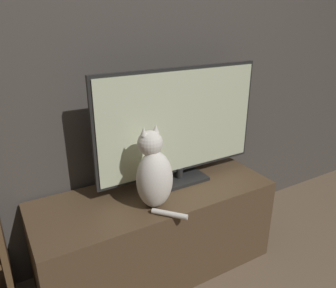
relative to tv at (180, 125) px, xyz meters
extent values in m
cube|color=#47423D|center=(-0.20, 0.25, 0.41)|extent=(4.80, 0.05, 2.60)
cube|color=brown|center=(-0.20, -0.06, -0.63)|extent=(1.39, 0.53, 0.54)
cube|color=black|center=(0.00, 0.00, -0.35)|extent=(0.33, 0.20, 0.02)
cylinder|color=black|center=(0.00, 0.00, -0.31)|extent=(0.04, 0.04, 0.06)
cube|color=black|center=(0.00, 0.00, 0.02)|extent=(1.05, 0.02, 0.62)
cube|color=beige|center=(0.00, -0.01, 0.02)|extent=(1.01, 0.01, 0.59)
ellipsoid|color=silver|center=(-0.26, -0.18, -0.20)|extent=(0.22, 0.20, 0.31)
ellipsoid|color=olive|center=(-0.27, -0.12, -0.22)|extent=(0.12, 0.07, 0.17)
sphere|color=silver|center=(-0.27, -0.15, -0.01)|extent=(0.15, 0.15, 0.13)
cone|color=silver|center=(-0.31, -0.15, 0.06)|extent=(0.04, 0.04, 0.04)
cone|color=silver|center=(-0.23, -0.14, 0.06)|extent=(0.04, 0.04, 0.04)
cylinder|color=silver|center=(-0.25, -0.31, -0.34)|extent=(0.15, 0.16, 0.03)
camera|label=1|loc=(-0.96, -1.53, 0.60)|focal=35.00mm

